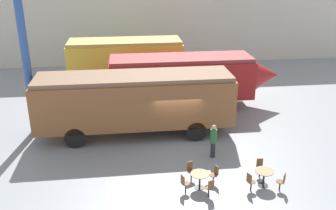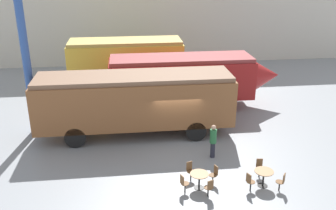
% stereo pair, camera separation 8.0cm
% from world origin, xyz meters
% --- Properties ---
extents(ground_plane, '(80.00, 80.00, 0.00)m').
position_xyz_m(ground_plane, '(0.00, 0.00, 0.00)').
color(ground_plane, gray).
extents(backdrop_wall, '(44.00, 0.15, 9.00)m').
position_xyz_m(backdrop_wall, '(0.00, 15.92, 4.50)').
color(backdrop_wall, beige).
rests_on(backdrop_wall, ground_plane).
extents(passenger_coach_vintage, '(8.41, 2.87, 3.78)m').
position_xyz_m(passenger_coach_vintage, '(-2.59, 8.84, 2.27)').
color(passenger_coach_vintage, gold).
rests_on(passenger_coach_vintage, ground_plane).
extents(streamlined_locomotive, '(11.29, 2.75, 3.51)m').
position_xyz_m(streamlined_locomotive, '(1.71, 4.49, 2.13)').
color(streamlined_locomotive, maroon).
rests_on(streamlined_locomotive, ground_plane).
extents(passenger_coach_wooden, '(10.81, 2.79, 3.53)m').
position_xyz_m(passenger_coach_wooden, '(-2.21, 0.79, 2.11)').
color(passenger_coach_wooden, brown).
rests_on(passenger_coach_wooden, ground_plane).
extents(cafe_table_near, '(0.83, 0.83, 0.72)m').
position_xyz_m(cafe_table_near, '(0.33, -4.99, 0.56)').
color(cafe_table_near, black).
rests_on(cafe_table_near, ground_plane).
extents(cafe_table_mid, '(0.84, 0.84, 0.76)m').
position_xyz_m(cafe_table_mid, '(3.16, -5.16, 0.59)').
color(cafe_table_mid, black).
rests_on(cafe_table_mid, ground_plane).
extents(cafe_chair_0, '(0.38, 0.39, 0.87)m').
position_xyz_m(cafe_chair_0, '(0.60, -5.72, 0.51)').
color(cafe_chair_0, black).
rests_on(cafe_chair_0, ground_plane).
extents(cafe_chair_1, '(0.39, 0.38, 0.87)m').
position_xyz_m(cafe_chair_1, '(1.06, -4.71, 0.51)').
color(cafe_chair_1, black).
rests_on(cafe_chair_1, ground_plane).
extents(cafe_chair_2, '(0.38, 0.39, 0.87)m').
position_xyz_m(cafe_chair_2, '(0.05, -4.25, 0.51)').
color(cafe_chair_2, black).
rests_on(cafe_chair_2, ground_plane).
extents(cafe_chair_3, '(0.39, 0.38, 0.87)m').
position_xyz_m(cafe_chair_3, '(-0.41, -5.26, 0.51)').
color(cafe_chair_3, black).
rests_on(cafe_chair_3, ground_plane).
extents(cafe_chair_4, '(0.40, 0.40, 0.87)m').
position_xyz_m(cafe_chair_4, '(3.79, -5.64, 0.51)').
color(cafe_chair_4, black).
rests_on(cafe_chair_4, ground_plane).
extents(cafe_chair_5, '(0.36, 0.37, 0.87)m').
position_xyz_m(cafe_chair_5, '(3.26, -4.38, 0.51)').
color(cafe_chair_5, black).
rests_on(cafe_chair_5, ground_plane).
extents(cafe_chair_6, '(0.40, 0.38, 0.87)m').
position_xyz_m(cafe_chair_6, '(2.43, -5.47, 0.51)').
color(cafe_chair_6, black).
rests_on(cafe_chair_6, ground_plane).
extents(visitor_person, '(0.34, 0.34, 1.77)m').
position_xyz_m(visitor_person, '(1.53, -2.38, 0.97)').
color(visitor_person, '#262633').
rests_on(visitor_person, ground_plane).
extents(support_pillar, '(0.44, 0.44, 8.00)m').
position_xyz_m(support_pillar, '(-8.00, 1.90, 4.00)').
color(support_pillar, '#2D519E').
rests_on(support_pillar, ground_plane).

